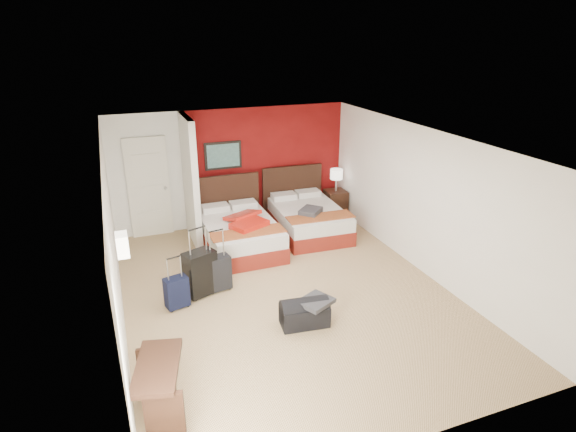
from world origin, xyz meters
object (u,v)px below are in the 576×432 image
nightstand (335,204)px  suitcase_charcoal (218,274)px  suitcase_black (200,274)px  bed_right (309,221)px  desk (160,393)px  bed_left (240,236)px  table_lamp (336,180)px  duffel_bag (304,314)px  red_suitcase_open (246,220)px  suitcase_navy (177,294)px

nightstand → suitcase_charcoal: size_ratio=1.09×
nightstand → suitcase_black: (-3.53, -2.34, 0.05)m
bed_right → desk: desk is taller
suitcase_charcoal → desk: bearing=-125.6°
nightstand → suitcase_charcoal: (-3.23, -2.29, -0.03)m
bed_left → table_lamp: 2.71m
suitcase_black → bed_right: bearing=11.6°
suitcase_charcoal → duffel_bag: 1.69m
red_suitcase_open → bed_left: bearing=110.5°
red_suitcase_open → table_lamp: (2.39, 1.01, 0.24)m
suitcase_navy → duffel_bag: 1.98m
bed_right → suitcase_navy: (-3.01, -1.92, -0.04)m
table_lamp → desk: 6.57m
duffel_bag → nightstand: bearing=64.8°
suitcase_charcoal → suitcase_black: bearing=179.6°
nightstand → table_lamp: 0.56m
suitcase_navy → desk: bearing=-116.7°
bed_left → bed_right: size_ratio=1.03×
suitcase_black → desk: desk is taller
suitcase_black → suitcase_navy: (-0.42, -0.25, -0.12)m
desk → red_suitcase_open: bearing=75.7°
bed_left → suitcase_charcoal: bearing=-118.7°
nightstand → suitcase_navy: 4.72m
bed_left → nightstand: bearing=19.8°
bed_right → desk: bearing=-127.5°
bed_right → desk: size_ratio=2.11×
table_lamp → suitcase_black: table_lamp is taller
nightstand → duffel_bag: nightstand is taller
bed_left → bed_right: (1.55, 0.25, -0.01)m
suitcase_navy → table_lamp: bearing=19.1°
bed_left → red_suitcase_open: bearing=-45.4°
bed_right → nightstand: nightstand is taller
table_lamp → duffel_bag: (-2.31, -3.70, -0.69)m
suitcase_charcoal → bed_right: bearing=25.3°
red_suitcase_open → duffel_bag: size_ratio=1.31×
suitcase_charcoal → suitcase_navy: suitcase_charcoal is taller
bed_right → suitcase_navy: bed_right is taller
bed_right → table_lamp: (0.94, 0.67, 0.59)m
suitcase_navy → duffel_bag: (1.64, -1.11, -0.07)m
nightstand → desk: bearing=-131.4°
nightstand → bed_left: bearing=-158.6°
bed_left → duffel_bag: size_ratio=2.79×
bed_right → red_suitcase_open: bearing=-163.8°
bed_left → nightstand: (2.49, 0.91, 0.02)m
nightstand → suitcase_black: suitcase_black is taller
nightstand → suitcase_navy: nightstand is taller
red_suitcase_open → duffel_bag: 2.73m
nightstand → table_lamp: size_ratio=1.25×
bed_right → table_lamp: table_lamp is taller
red_suitcase_open → table_lamp: bearing=-1.5°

